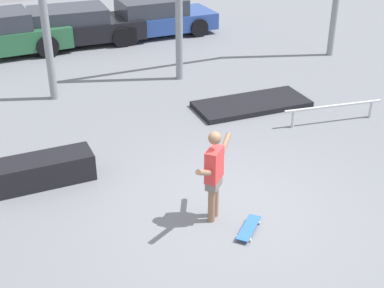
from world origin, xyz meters
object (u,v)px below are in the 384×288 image
(skateboard, at_px, (249,228))
(grind_rail, at_px, (333,108))
(manual_pad, at_px, (252,104))
(parked_car_black, at_px, (73,26))
(grind_box, at_px, (43,170))
(skateboarder, at_px, (214,172))
(parked_car_blue, at_px, (155,17))

(skateboard, distance_m, grind_rail, 4.82)
(manual_pad, xyz_separation_m, parked_car_black, (-2.82, 7.01, 0.54))
(grind_box, bearing_deg, parked_car_black, 73.17)
(skateboarder, bearing_deg, grind_rail, -14.32)
(skateboarder, relative_size, skateboard, 2.39)
(grind_box, relative_size, parked_car_blue, 0.47)
(skateboard, bearing_deg, manual_pad, 16.85)
(grind_rail, bearing_deg, parked_car_blue, 97.90)
(skateboard, xyz_separation_m, manual_pad, (2.60, 4.44, 0.00))
(skateboard, relative_size, parked_car_black, 0.15)
(skateboard, xyz_separation_m, parked_car_blue, (2.67, 11.41, 0.55))
(grind_box, bearing_deg, parked_car_blue, 57.18)
(skateboarder, bearing_deg, skateboard, -99.75)
(skateboarder, xyz_separation_m, manual_pad, (2.97, 3.87, -0.85))
(skateboarder, height_order, parked_car_blue, skateboarder)
(skateboard, height_order, manual_pad, manual_pad)
(skateboarder, height_order, grind_rail, skateboarder)
(skateboard, height_order, parked_car_black, parked_car_black)
(skateboard, relative_size, grind_rail, 0.28)
(manual_pad, bearing_deg, skateboard, -120.34)
(skateboarder, height_order, grind_box, skateboarder)
(grind_box, distance_m, grind_rail, 6.65)
(manual_pad, xyz_separation_m, grind_rail, (1.26, -1.57, 0.29))
(manual_pad, bearing_deg, grind_rail, -51.33)
(parked_car_black, bearing_deg, parked_car_blue, 2.92)
(skateboard, distance_m, parked_car_black, 11.46)
(manual_pad, height_order, parked_car_blue, parked_car_blue)
(skateboard, xyz_separation_m, parked_car_black, (-0.22, 11.45, 0.54))
(skateboarder, distance_m, grind_box, 3.44)
(grind_box, height_order, manual_pad, grind_box)
(grind_box, xyz_separation_m, parked_car_blue, (5.47, 8.48, 0.36))
(manual_pad, bearing_deg, parked_car_blue, 89.40)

